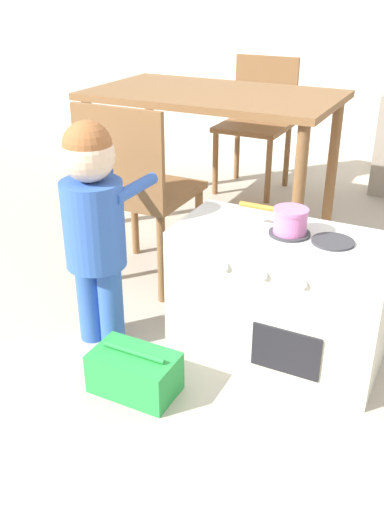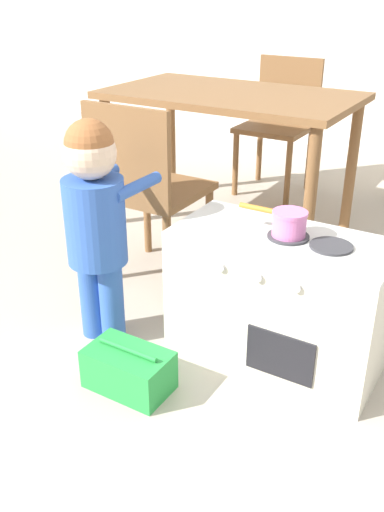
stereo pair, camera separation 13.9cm
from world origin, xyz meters
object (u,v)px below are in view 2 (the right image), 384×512
object	(u,v)px
toy_pot	(288,222)
toy_basket	(129,369)
dining_chair_far	(280,121)
child_figure	(95,212)
dining_table	(231,111)
play_kitchen	(278,300)
dining_chair_near	(146,188)

from	to	relation	value
toy_pot	toy_basket	xyz separation A→B (m)	(-0.37, -0.41, -0.47)
toy_pot	dining_chair_far	world-z (taller)	dining_chair_far
dining_chair_far	child_figure	bearing A→B (deg)	93.83
dining_table	toy_basket	bearing A→B (deg)	-75.07
play_kitchen	dining_chair_near	distance (m)	0.81
play_kitchen	dining_chair_far	distance (m)	1.88
toy_pot	dining_chair_far	xyz separation A→B (m)	(-0.76, 1.72, -0.10)
toy_pot	dining_table	xyz separation A→B (m)	(-0.74, 1.01, 0.09)
play_kitchen	dining_chair_far	size ratio (longest dim) A/B	0.90
dining_table	play_kitchen	bearing A→B (deg)	-54.03
child_figure	toy_basket	bearing A→B (deg)	-36.52
dining_table	dining_chair_far	xyz separation A→B (m)	(-0.02, 0.71, -0.19)
play_kitchen	dining_chair_far	world-z (taller)	dining_chair_far
play_kitchen	dining_table	xyz separation A→B (m)	(-0.73, 1.01, 0.39)
dining_chair_near	toy_basket	bearing A→B (deg)	-59.92
play_kitchen	dining_table	size ratio (longest dim) A/B	0.58
play_kitchen	toy_pot	bearing A→B (deg)	1.96
toy_pot	dining_table	bearing A→B (deg)	126.50
child_figure	dining_chair_near	size ratio (longest dim) A/B	1.04
toy_basket	dining_chair_far	distance (m)	2.20
toy_pot	dining_table	size ratio (longest dim) A/B	0.19
dining_chair_near	dining_chair_far	xyz separation A→B (m)	(-0.01, 1.46, 0.00)
play_kitchen	toy_pot	world-z (taller)	toy_pot
play_kitchen	toy_basket	world-z (taller)	play_kitchen
dining_table	dining_chair_far	size ratio (longest dim) A/B	1.55
toy_basket	dining_chair_near	world-z (taller)	dining_chair_near
toy_basket	dining_chair_near	distance (m)	0.86
dining_table	dining_chair_near	world-z (taller)	dining_chair_near
toy_basket	dining_table	size ratio (longest dim) A/B	0.23
child_figure	dining_chair_near	xyz separation A→B (m)	(-0.12, 0.47, -0.07)
toy_pot	child_figure	xyz separation A→B (m)	(-0.63, -0.21, -0.02)
dining_chair_near	dining_chair_far	world-z (taller)	same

